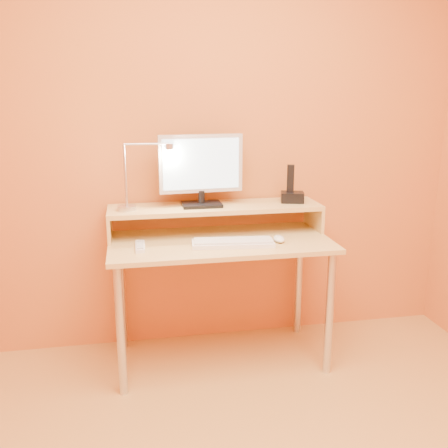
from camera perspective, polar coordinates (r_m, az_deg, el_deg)
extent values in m
cube|color=#CA6731|center=(2.95, -1.59, 9.86)|extent=(3.00, 0.04, 2.50)
cylinder|color=silver|center=(2.60, -11.66, -11.87)|extent=(0.04, 0.04, 0.69)
cylinder|color=silver|center=(2.79, 11.88, -9.96)|extent=(0.04, 0.04, 0.69)
cylinder|color=silver|center=(3.06, -11.58, -7.73)|extent=(0.04, 0.04, 0.69)
cylinder|color=silver|center=(3.22, 8.48, -6.40)|extent=(0.04, 0.04, 0.69)
cube|color=tan|center=(2.74, -0.44, -2.06)|extent=(1.20, 0.60, 0.02)
cube|color=tan|center=(2.83, -12.87, -0.25)|extent=(0.02, 0.30, 0.14)
cube|color=tan|center=(3.02, 10.15, 0.83)|extent=(0.02, 0.30, 0.14)
cube|color=tan|center=(2.84, -0.99, 1.88)|extent=(1.20, 0.30, 0.02)
cube|color=black|center=(2.83, -2.56, 2.24)|extent=(0.22, 0.16, 0.02)
cylinder|color=black|center=(2.82, -2.58, 3.11)|extent=(0.04, 0.04, 0.07)
cube|color=silver|center=(2.80, -2.65, 6.87)|extent=(0.47, 0.07, 0.32)
cube|color=black|center=(2.82, -2.72, 6.93)|extent=(0.42, 0.04, 0.27)
cube|color=#BBE7FF|center=(2.78, -2.59, 6.82)|extent=(0.43, 0.03, 0.28)
cylinder|color=silver|center=(2.77, -10.97, 1.79)|extent=(0.10, 0.10, 0.02)
cylinder|color=silver|center=(2.74, -11.15, 5.42)|extent=(0.01, 0.01, 0.33)
cylinder|color=silver|center=(2.72, -8.77, 8.97)|extent=(0.24, 0.01, 0.01)
cylinder|color=silver|center=(2.73, -6.20, 8.76)|extent=(0.04, 0.04, 0.03)
cylinder|color=#FFEAC6|center=(2.73, -6.20, 8.42)|extent=(0.03, 0.03, 0.00)
cube|color=black|center=(2.94, 7.76, 3.03)|extent=(0.15, 0.13, 0.06)
cube|color=black|center=(2.92, 7.55, 5.14)|extent=(0.05, 0.03, 0.16)
cube|color=#1417FF|center=(2.91, 8.92, 2.86)|extent=(0.01, 0.00, 0.04)
cube|color=white|center=(2.63, 1.02, -2.22)|extent=(0.44, 0.18, 0.02)
ellipsoid|color=white|center=(2.71, 6.27, -1.68)|extent=(0.06, 0.10, 0.03)
cube|color=white|center=(2.62, -9.50, -2.55)|extent=(0.05, 0.18, 0.02)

